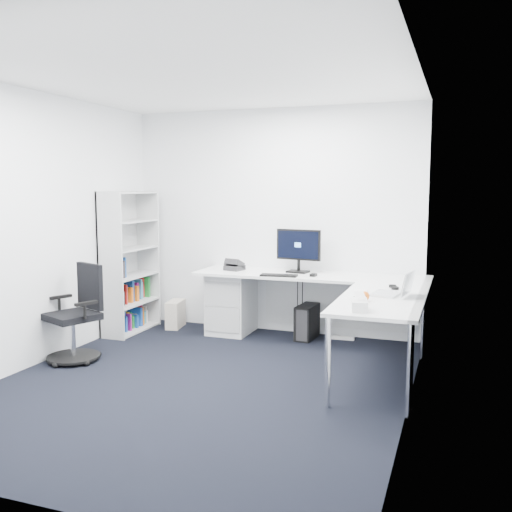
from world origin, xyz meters
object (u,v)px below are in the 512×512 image
(task_chair, at_px, (72,314))
(laptop, at_px, (386,282))
(l_desk, at_px, (301,314))
(monitor, at_px, (298,250))
(bookshelf, at_px, (130,262))

(task_chair, relative_size, laptop, 2.88)
(l_desk, bearing_deg, laptop, -32.60)
(task_chair, height_order, monitor, monitor)
(l_desk, distance_m, laptop, 1.26)
(bookshelf, distance_m, laptop, 3.22)
(l_desk, distance_m, task_chair, 2.40)
(bookshelf, xyz_separation_m, monitor, (2.01, 0.39, 0.18))
(l_desk, height_order, monitor, monitor)
(l_desk, bearing_deg, bookshelf, 178.68)
(l_desk, height_order, task_chair, task_chair)
(monitor, bearing_deg, task_chair, -131.87)
(l_desk, distance_m, bookshelf, 2.23)
(task_chair, bearing_deg, monitor, 63.28)
(l_desk, xyz_separation_m, task_chair, (-2.07, -1.21, 0.10))
(task_chair, distance_m, laptop, 3.12)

